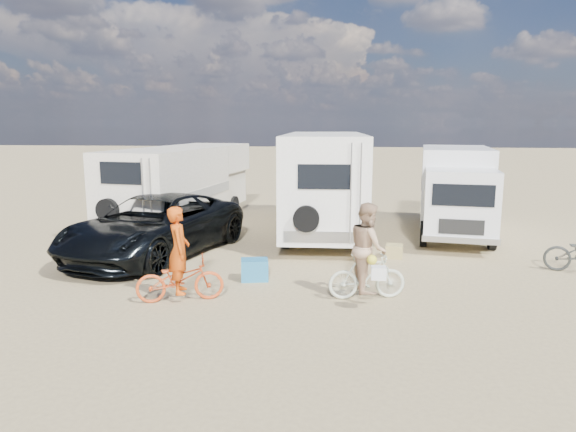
# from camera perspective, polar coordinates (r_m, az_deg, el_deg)

# --- Properties ---
(ground) EXTENTS (140.00, 140.00, 0.00)m
(ground) POSITION_cam_1_polar(r_m,az_deg,el_deg) (10.50, 2.17, -9.70)
(ground) COLOR tan
(ground) RESTS_ON ground
(rv_main) EXTENTS (2.71, 7.57, 3.24)m
(rv_main) POSITION_cam_1_polar(r_m,az_deg,el_deg) (16.91, 4.05, 3.54)
(rv_main) COLOR silver
(rv_main) RESTS_ON ground
(rv_left) EXTENTS (3.35, 7.82, 2.75)m
(rv_left) POSITION_cam_1_polar(r_m,az_deg,el_deg) (18.57, -11.60, 3.20)
(rv_left) COLOR silver
(rv_left) RESTS_ON ground
(box_truck) EXTENTS (2.89, 6.08, 2.78)m
(box_truck) POSITION_cam_1_polar(r_m,az_deg,el_deg) (17.30, 18.00, 2.47)
(box_truck) COLOR silver
(box_truck) RESTS_ON ground
(dark_suv) EXTENTS (4.21, 6.44, 1.65)m
(dark_suv) POSITION_cam_1_polar(r_m,az_deg,el_deg) (14.49, -14.48, -1.06)
(dark_suv) COLOR black
(dark_suv) RESTS_ON ground
(bike_man) EXTENTS (1.86, 1.13, 0.92)m
(bike_man) POSITION_cam_1_polar(r_m,az_deg,el_deg) (10.77, -11.82, -6.81)
(bike_man) COLOR #BE4217
(bike_man) RESTS_ON ground
(bike_woman) EXTENTS (1.66, 0.78, 0.96)m
(bike_woman) POSITION_cam_1_polar(r_m,az_deg,el_deg) (10.78, 8.70, -6.57)
(bike_woman) COLOR beige
(bike_woman) RESTS_ON ground
(rider_man) EXTENTS (0.60, 0.75, 1.77)m
(rider_man) POSITION_cam_1_polar(r_m,az_deg,el_deg) (10.65, -11.91, -4.63)
(rider_man) COLOR #C2440B
(rider_man) RESTS_ON ground
(rider_woman) EXTENTS (0.86, 1.01, 1.83)m
(rider_woman) POSITION_cam_1_polar(r_m,az_deg,el_deg) (10.66, 8.76, -4.35)
(rider_woman) COLOR tan
(rider_woman) RESTS_ON ground
(cooler) EXTENTS (0.69, 0.56, 0.49)m
(cooler) POSITION_cam_1_polar(r_m,az_deg,el_deg) (11.99, -3.71, -5.92)
(cooler) COLOR #226B9A
(cooler) RESTS_ON ground
(crate) EXTENTS (0.50, 0.50, 0.35)m
(crate) POSITION_cam_1_polar(r_m,az_deg,el_deg) (14.24, 11.63, -3.81)
(crate) COLOR #9B8B4E
(crate) RESTS_ON ground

